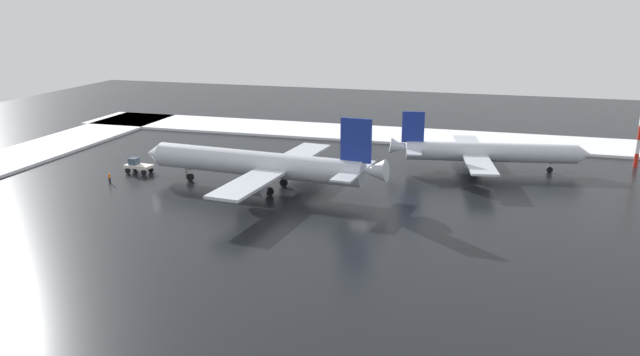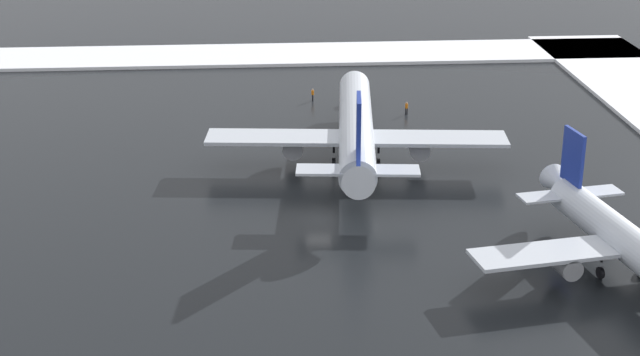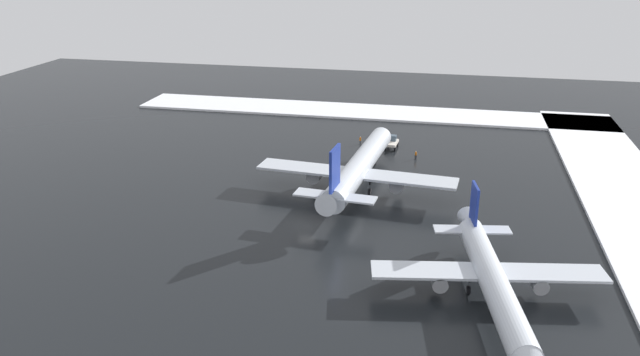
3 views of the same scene
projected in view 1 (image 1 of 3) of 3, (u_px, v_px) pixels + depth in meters
The scene contains 7 objects.
ground_plane at pixel (358, 210), 87.18m from camera, with size 240.00×240.00×0.00m, color black.
snow_bank_far at pixel (409, 136), 133.34m from camera, with size 152.00×16.00×0.52m, color white.
airplane_far_rear at pixel (262, 164), 95.44m from camera, with size 40.98×34.06×12.16m.
airplane_parked_portside at pixel (486, 152), 106.04m from camera, with size 33.76×28.19×10.05m.
pushback_tug at pixel (138, 165), 105.58m from camera, with size 4.75×2.59×2.50m.
ground_crew_beside_wing at pixel (186, 162), 108.91m from camera, with size 0.36×0.36×1.71m.
ground_crew_mid_apron at pixel (109, 177), 99.69m from camera, with size 0.36×0.36×1.71m.
Camera 1 is at (-17.57, 80.91, 28.17)m, focal length 35.00 mm.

